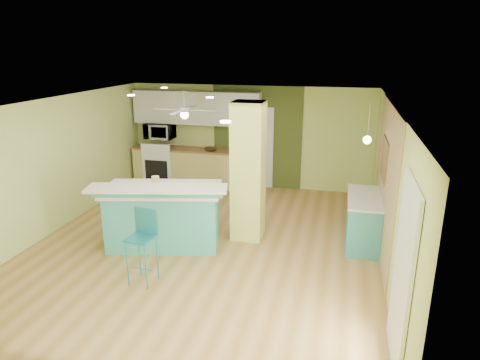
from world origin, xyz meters
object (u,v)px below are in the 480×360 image
Objects in this scene: peninsula at (164,215)px; bar_stool at (143,234)px; fruit_bowl at (211,149)px; canister at (155,180)px; side_counter at (363,220)px.

bar_stool is (0.22, -1.22, 0.20)m from peninsula.
peninsula is at bearing -87.05° from fruit_bowl.
fruit_bowl is 3.12m from canister.
bar_stool is at bearing -85.09° from fruit_bowl.
canister is (-0.42, 1.39, 0.37)m from bar_stool.
side_counter is 9.38× the size of canister.
peninsula reaches higher than canister.
canister reaches higher than bar_stool.
side_counter is 4.36m from fruit_bowl.
side_counter is 4.43× the size of fruit_bowl.
side_counter is (3.41, 0.87, -0.12)m from peninsula.
peninsula is 1.70× the size of side_counter.
fruit_bowl is at bearing 80.08° from peninsula.
canister is (-0.03, -3.11, 0.15)m from fruit_bowl.
canister is at bearing 125.81° from peninsula.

